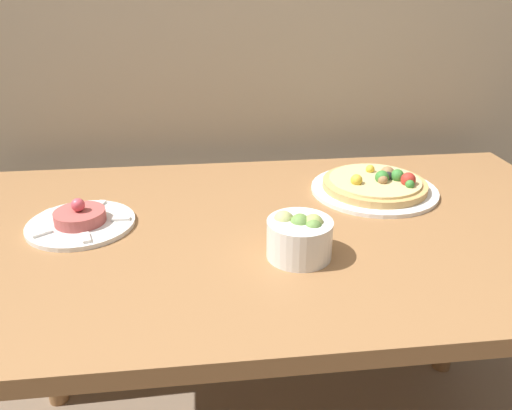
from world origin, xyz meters
The scene contains 4 objects.
dining_table centered at (0.00, 0.40, 0.68)m, with size 1.43×0.81×0.78m.
pizza_plate centered at (0.27, 0.56, 0.80)m, with size 0.31×0.31×0.06m.
tartare_plate centered at (-0.42, 0.45, 0.79)m, with size 0.23×0.23×0.06m.
small_bowl centered at (0.02, 0.27, 0.82)m, with size 0.12×0.12×0.09m.
Camera 1 is at (-0.16, -0.54, 1.27)m, focal length 35.00 mm.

